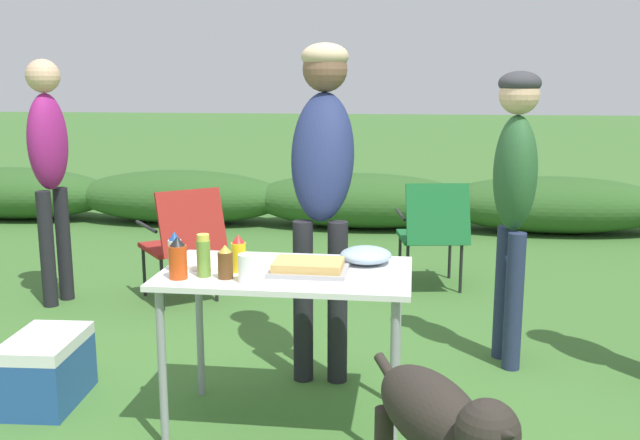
{
  "coord_description": "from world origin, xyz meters",
  "views": [
    {
      "loc": [
        0.54,
        -3.0,
        1.57
      ],
      "look_at": [
        0.1,
        0.41,
        0.89
      ],
      "focal_mm": 40.0,
      "sensor_mm": 36.0,
      "label": 1
    }
  ],
  "objects_px": {
    "beer_bottle": "(225,262)",
    "cooler_box": "(46,369)",
    "relish_jar": "(204,256)",
    "food_tray": "(308,267)",
    "mustard_bottle": "(239,254)",
    "standing_person_in_dark_puffer": "(515,181)",
    "standing_person_in_red_jacket": "(49,156)",
    "hot_sauce_bottle": "(178,259)",
    "dog": "(437,434)",
    "folding_table": "(286,287)",
    "camp_chair_green_behind_table": "(433,229)",
    "plate_stack": "(211,263)",
    "mixing_bowl": "(366,255)",
    "mayo_bottle": "(175,252)",
    "standing_person_in_olive_jacket": "(323,163)",
    "paper_cup_stack": "(248,268)",
    "camp_chair_near_hedge": "(184,239)"
  },
  "relations": [
    {
      "from": "beer_bottle",
      "to": "cooler_box",
      "type": "height_order",
      "value": "beer_bottle"
    },
    {
      "from": "relish_jar",
      "to": "beer_bottle",
      "type": "distance_m",
      "value": 0.1
    },
    {
      "from": "food_tray",
      "to": "relish_jar",
      "type": "distance_m",
      "value": 0.45
    },
    {
      "from": "mustard_bottle",
      "to": "standing_person_in_dark_puffer",
      "type": "relative_size",
      "value": 0.1
    },
    {
      "from": "relish_jar",
      "to": "beer_bottle",
      "type": "relative_size",
      "value": 1.26
    },
    {
      "from": "relish_jar",
      "to": "standing_person_in_red_jacket",
      "type": "relative_size",
      "value": 0.11
    },
    {
      "from": "hot_sauce_bottle",
      "to": "dog",
      "type": "xyz_separation_m",
      "value": [
        1.07,
        -0.83,
        -0.29
      ]
    },
    {
      "from": "folding_table",
      "to": "dog",
      "type": "xyz_separation_m",
      "value": [
        0.64,
        -1.02,
        -0.13
      ]
    },
    {
      "from": "camp_chair_green_behind_table",
      "to": "plate_stack",
      "type": "bearing_deg",
      "value": -124.72
    },
    {
      "from": "hot_sauce_bottle",
      "to": "standing_person_in_red_jacket",
      "type": "xyz_separation_m",
      "value": [
        -1.52,
        1.8,
        0.23
      ]
    },
    {
      "from": "food_tray",
      "to": "standing_person_in_dark_puffer",
      "type": "xyz_separation_m",
      "value": [
        0.98,
        0.92,
        0.27
      ]
    },
    {
      "from": "mixing_bowl",
      "to": "hot_sauce_bottle",
      "type": "relative_size",
      "value": 1.29
    },
    {
      "from": "camp_chair_green_behind_table",
      "to": "hot_sauce_bottle",
      "type": "bearing_deg",
      "value": -123.96
    },
    {
      "from": "folding_table",
      "to": "mayo_bottle",
      "type": "relative_size",
      "value": 6.26
    },
    {
      "from": "hot_sauce_bottle",
      "to": "standing_person_in_olive_jacket",
      "type": "relative_size",
      "value": 0.1
    },
    {
      "from": "mayo_bottle",
      "to": "relish_jar",
      "type": "bearing_deg",
      "value": -27.27
    },
    {
      "from": "folding_table",
      "to": "mustard_bottle",
      "type": "height_order",
      "value": "mustard_bottle"
    },
    {
      "from": "mustard_bottle",
      "to": "camp_chair_green_behind_table",
      "type": "relative_size",
      "value": 0.2
    },
    {
      "from": "relish_jar",
      "to": "mayo_bottle",
      "type": "bearing_deg",
      "value": 152.73
    },
    {
      "from": "relish_jar",
      "to": "mayo_bottle",
      "type": "height_order",
      "value": "relish_jar"
    },
    {
      "from": "mixing_bowl",
      "to": "dog",
      "type": "relative_size",
      "value": 0.31
    },
    {
      "from": "mayo_bottle",
      "to": "standing_person_in_olive_jacket",
      "type": "relative_size",
      "value": 0.1
    },
    {
      "from": "beer_bottle",
      "to": "camp_chair_green_behind_table",
      "type": "xyz_separation_m",
      "value": [
        0.94,
        2.43,
        -0.34
      ]
    },
    {
      "from": "paper_cup_stack",
      "to": "mustard_bottle",
      "type": "height_order",
      "value": "mustard_bottle"
    },
    {
      "from": "plate_stack",
      "to": "cooler_box",
      "type": "xyz_separation_m",
      "value": [
        -0.86,
        0.04,
        -0.58
      ]
    },
    {
      "from": "hot_sauce_bottle",
      "to": "standing_person_in_olive_jacket",
      "type": "xyz_separation_m",
      "value": [
        0.51,
        0.84,
        0.31
      ]
    },
    {
      "from": "paper_cup_stack",
      "to": "standing_person_in_red_jacket",
      "type": "height_order",
      "value": "standing_person_in_red_jacket"
    },
    {
      "from": "plate_stack",
      "to": "beer_bottle",
      "type": "relative_size",
      "value": 1.73
    },
    {
      "from": "standing_person_in_olive_jacket",
      "to": "mayo_bottle",
      "type": "bearing_deg",
      "value": -130.27
    },
    {
      "from": "cooler_box",
      "to": "folding_table",
      "type": "bearing_deg",
      "value": 82.37
    },
    {
      "from": "hot_sauce_bottle",
      "to": "standing_person_in_red_jacket",
      "type": "relative_size",
      "value": 0.11
    },
    {
      "from": "standing_person_in_dark_puffer",
      "to": "mayo_bottle",
      "type": "bearing_deg",
      "value": -71.93
    },
    {
      "from": "mixing_bowl",
      "to": "standing_person_in_dark_puffer",
      "type": "relative_size",
      "value": 0.15
    },
    {
      "from": "plate_stack",
      "to": "camp_chair_near_hedge",
      "type": "height_order",
      "value": "camp_chair_near_hedge"
    },
    {
      "from": "relish_jar",
      "to": "cooler_box",
      "type": "relative_size",
      "value": 0.37
    },
    {
      "from": "standing_person_in_red_jacket",
      "to": "standing_person_in_dark_puffer",
      "type": "distance_m",
      "value": 3.12
    },
    {
      "from": "camp_chair_green_behind_table",
      "to": "camp_chair_near_hedge",
      "type": "bearing_deg",
      "value": -171.78
    },
    {
      "from": "food_tray",
      "to": "hot_sauce_bottle",
      "type": "relative_size",
      "value": 1.85
    },
    {
      "from": "folding_table",
      "to": "plate_stack",
      "type": "bearing_deg",
      "value": 172.16
    },
    {
      "from": "hot_sauce_bottle",
      "to": "dog",
      "type": "bearing_deg",
      "value": -37.89
    },
    {
      "from": "mixing_bowl",
      "to": "camp_chair_near_hedge",
      "type": "relative_size",
      "value": 0.28
    },
    {
      "from": "camp_chair_green_behind_table",
      "to": "paper_cup_stack",
      "type": "bearing_deg",
      "value": -117.75
    },
    {
      "from": "mixing_bowl",
      "to": "dog",
      "type": "height_order",
      "value": "mixing_bowl"
    },
    {
      "from": "hot_sauce_bottle",
      "to": "camp_chair_near_hedge",
      "type": "height_order",
      "value": "hot_sauce_bottle"
    },
    {
      "from": "hot_sauce_bottle",
      "to": "beer_bottle",
      "type": "relative_size",
      "value": 1.25
    },
    {
      "from": "food_tray",
      "to": "standing_person_in_olive_jacket",
      "type": "relative_size",
      "value": 0.19
    },
    {
      "from": "mustard_bottle",
      "to": "camp_chair_near_hedge",
      "type": "relative_size",
      "value": 0.2
    },
    {
      "from": "food_tray",
      "to": "beer_bottle",
      "type": "distance_m",
      "value": 0.36
    },
    {
      "from": "plate_stack",
      "to": "mixing_bowl",
      "type": "xyz_separation_m",
      "value": [
        0.7,
        0.12,
        0.03
      ]
    },
    {
      "from": "mayo_bottle",
      "to": "standing_person_in_red_jacket",
      "type": "relative_size",
      "value": 0.1
    }
  ]
}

